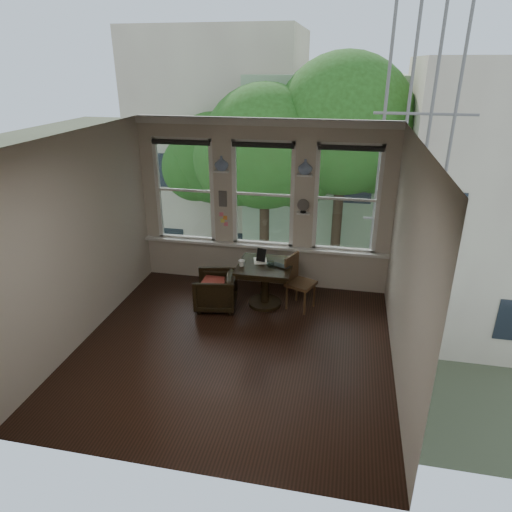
% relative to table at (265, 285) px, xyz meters
% --- Properties ---
extents(ground, '(4.50, 4.50, 0.00)m').
position_rel_table_xyz_m(ground, '(-0.20, -1.35, -0.38)').
color(ground, black).
rests_on(ground, ground).
extents(ceiling, '(4.50, 4.50, 0.00)m').
position_rel_table_xyz_m(ceiling, '(-0.20, -1.35, 2.62)').
color(ceiling, silver).
rests_on(ceiling, ground).
extents(wall_back, '(4.50, 0.00, 4.50)m').
position_rel_table_xyz_m(wall_back, '(-0.20, 0.90, 1.12)').
color(wall_back, beige).
rests_on(wall_back, ground).
extents(wall_front, '(4.50, 0.00, 4.50)m').
position_rel_table_xyz_m(wall_front, '(-0.20, -3.60, 1.12)').
color(wall_front, beige).
rests_on(wall_front, ground).
extents(wall_left, '(0.00, 4.50, 4.50)m').
position_rel_table_xyz_m(wall_left, '(-2.45, -1.35, 1.12)').
color(wall_left, beige).
rests_on(wall_left, ground).
extents(wall_right, '(0.00, 4.50, 4.50)m').
position_rel_table_xyz_m(wall_right, '(2.05, -1.35, 1.12)').
color(wall_right, beige).
rests_on(wall_right, ground).
extents(window_left, '(1.10, 0.12, 1.90)m').
position_rel_table_xyz_m(window_left, '(-1.65, 0.90, 1.32)').
color(window_left, white).
rests_on(window_left, ground).
extents(window_center, '(1.10, 0.12, 1.90)m').
position_rel_table_xyz_m(window_center, '(-0.20, 0.90, 1.32)').
color(window_center, white).
rests_on(window_center, ground).
extents(window_right, '(1.10, 0.12, 1.90)m').
position_rel_table_xyz_m(window_right, '(1.25, 0.90, 1.32)').
color(window_right, white).
rests_on(window_right, ground).
extents(shelf_left, '(0.26, 0.16, 0.03)m').
position_rel_table_xyz_m(shelf_left, '(-0.93, 0.80, 1.73)').
color(shelf_left, white).
rests_on(shelf_left, ground).
extents(shelf_right, '(0.26, 0.16, 0.03)m').
position_rel_table_xyz_m(shelf_right, '(0.52, 0.80, 1.73)').
color(shelf_right, white).
rests_on(shelf_right, ground).
extents(intercom, '(0.14, 0.06, 0.28)m').
position_rel_table_xyz_m(intercom, '(-0.93, 0.83, 1.23)').
color(intercom, '#59544F').
rests_on(intercom, ground).
extents(sticky_notes, '(0.16, 0.01, 0.24)m').
position_rel_table_xyz_m(sticky_notes, '(-0.93, 0.83, 0.88)').
color(sticky_notes, pink).
rests_on(sticky_notes, ground).
extents(desk_fan, '(0.20, 0.20, 0.24)m').
position_rel_table_xyz_m(desk_fan, '(0.52, 0.78, 1.16)').
color(desk_fan, '#59544F').
rests_on(desk_fan, ground).
extents(vase_left, '(0.24, 0.24, 0.25)m').
position_rel_table_xyz_m(vase_left, '(-0.93, 0.80, 1.86)').
color(vase_left, white).
rests_on(vase_left, shelf_left).
extents(vase_right, '(0.24, 0.24, 0.25)m').
position_rel_table_xyz_m(vase_right, '(0.52, 0.80, 1.86)').
color(vase_right, white).
rests_on(vase_right, shelf_right).
extents(table, '(0.90, 0.90, 0.75)m').
position_rel_table_xyz_m(table, '(0.00, 0.00, 0.00)').
color(table, black).
rests_on(table, ground).
extents(armchair_left, '(0.78, 0.76, 0.62)m').
position_rel_table_xyz_m(armchair_left, '(-0.80, -0.26, -0.06)').
color(armchair_left, black).
rests_on(armchair_left, ground).
extents(cushion_red, '(0.45, 0.45, 0.06)m').
position_rel_table_xyz_m(cushion_red, '(-0.80, -0.26, 0.08)').
color(cushion_red, maroon).
rests_on(cushion_red, armchair_left).
extents(side_chair_right, '(0.55, 0.55, 0.92)m').
position_rel_table_xyz_m(side_chair_right, '(0.61, 0.01, 0.09)').
color(side_chair_right, '#412F17').
rests_on(side_chair_right, ground).
extents(laptop, '(0.40, 0.33, 0.03)m').
position_rel_table_xyz_m(laptop, '(0.24, -0.07, 0.39)').
color(laptop, black).
rests_on(laptop, table).
extents(mug, '(0.13, 0.13, 0.10)m').
position_rel_table_xyz_m(mug, '(-0.37, -0.14, 0.43)').
color(mug, white).
rests_on(mug, table).
extents(drinking_glass, '(0.12, 0.12, 0.10)m').
position_rel_table_xyz_m(drinking_glass, '(0.10, -0.07, 0.42)').
color(drinking_glass, white).
rests_on(drinking_glass, table).
extents(tablet, '(0.17, 0.11, 0.22)m').
position_rel_table_xyz_m(tablet, '(-0.09, 0.14, 0.48)').
color(tablet, black).
rests_on(tablet, table).
extents(papers, '(0.29, 0.34, 0.00)m').
position_rel_table_xyz_m(papers, '(-0.11, 0.14, 0.38)').
color(papers, silver).
rests_on(papers, table).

